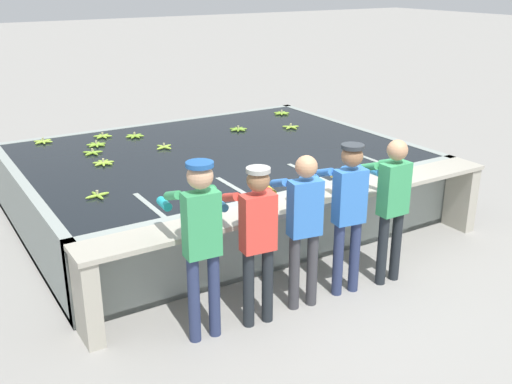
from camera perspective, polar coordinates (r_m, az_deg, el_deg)
name	(u,v)px	position (r m, az deg, el deg)	size (l,w,h in m)	color
ground_plane	(319,281)	(6.71, 6.06, -8.43)	(80.00, 80.00, 0.00)	gray
wash_tank	(216,182)	(8.39, -3.87, 0.96)	(5.17, 3.94, 0.90)	gray
work_ledge	(309,219)	(6.59, 5.07, -2.62)	(5.17, 0.45, 0.90)	#A8A393
worker_0	(201,233)	(5.29, -5.30, -3.95)	(0.43, 0.73, 1.71)	navy
worker_1	(256,232)	(5.54, 0.04, -3.79)	(0.45, 0.73, 1.58)	#1E2328
worker_2	(303,218)	(5.84, 4.51, -2.51)	(0.48, 0.73, 1.60)	#38383D
worker_3	(347,205)	(6.15, 8.71, -1.21)	(0.47, 0.74, 1.63)	navy
worker_4	(391,199)	(6.46, 12.72, -0.62)	(0.40, 0.71, 1.61)	#1E2328
banana_bunch_floating_0	(238,129)	(9.32, -1.70, 6.00)	(0.28, 0.28, 0.08)	#75A333
banana_bunch_floating_1	(135,136)	(9.10, -11.48, 5.26)	(0.28, 0.28, 0.08)	#7FAD33
banana_bunch_floating_2	(92,153)	(8.38, -15.31, 3.64)	(0.27, 0.28, 0.08)	#7FAD33
banana_bunch_floating_3	(103,136)	(9.20, -14.39, 5.17)	(0.27, 0.28, 0.08)	#8CB738
banana_bunch_floating_4	(96,145)	(8.76, -14.97, 4.38)	(0.28, 0.28, 0.08)	#7FAD33
banana_bunch_floating_5	(103,163)	(7.88, -14.32, 2.71)	(0.28, 0.28, 0.08)	#93BC3D
banana_bunch_floating_6	(291,127)	(9.47, 3.33, 6.20)	(0.28, 0.27, 0.08)	#93BC3D
banana_bunch_floating_7	(97,195)	(6.74, -14.87, -0.31)	(0.28, 0.28, 0.08)	#8CB738
banana_bunch_floating_8	(43,141)	(9.15, -19.61, 4.56)	(0.27, 0.28, 0.08)	#9EC642
banana_bunch_floating_9	(164,147)	(8.44, -8.75, 4.26)	(0.27, 0.27, 0.08)	#9EC642
banana_bunch_floating_10	(282,113)	(10.42, 2.46, 7.51)	(0.28, 0.28, 0.08)	#7FAD33
knife_0	(199,227)	(5.75, -5.49, -3.36)	(0.33, 0.16, 0.02)	silver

